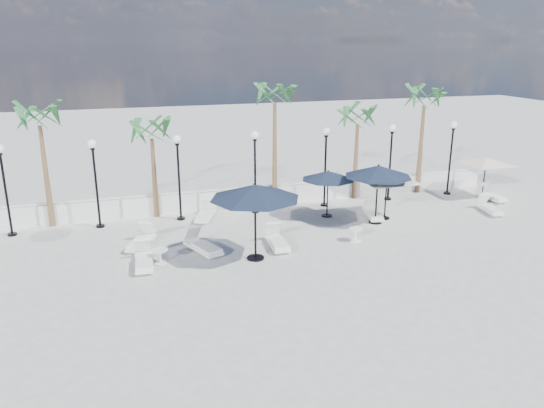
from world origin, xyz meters
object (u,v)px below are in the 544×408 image
object	(u,v)px
lounger_3	(203,246)
parasol_cream_sq_b	(487,158)
lounger_2	(206,214)
lounger_1	(141,241)
lounger_5	(373,213)
lounger_7	(491,195)
lounger_0	(144,260)
lounger_6	(489,208)
parasol_cream_sq_a	(387,174)
parasol_navy_right	(378,171)
parasol_navy_left	(255,192)
parasol_navy_mid	(328,176)
lounger_4	(277,241)

from	to	relation	value
lounger_3	parasol_cream_sq_b	bearing A→B (deg)	-8.74
lounger_2	lounger_1	bearing A→B (deg)	-115.80
lounger_5	lounger_7	distance (m)	7.13
lounger_0	parasol_cream_sq_b	bearing A→B (deg)	16.02
lounger_6	lounger_2	bearing A→B (deg)	177.73
lounger_7	parasol_cream_sq_a	distance (m)	6.97
lounger_0	parasol_navy_right	xyz separation A→B (m)	(10.20, 1.82, 2.10)
parasol_navy_left	parasol_navy_mid	world-z (taller)	parasol_navy_left
lounger_6	parasol_cream_sq_b	size ratio (longest dim) A/B	0.42
lounger_3	lounger_4	size ratio (longest dim) A/B	1.08
lounger_6	parasol_cream_sq_b	distance (m)	3.32
lounger_5	parasol_navy_left	bearing A→B (deg)	-140.98
lounger_7	parasol_navy_mid	world-z (taller)	parasol_navy_mid
parasol_navy_right	parasol_cream_sq_a	bearing A→B (deg)	29.90
lounger_4	parasol_navy_left	world-z (taller)	parasol_navy_left
lounger_3	lounger_6	distance (m)	13.80
lounger_2	lounger_5	size ratio (longest dim) A/B	1.02
parasol_navy_mid	lounger_0	bearing A→B (deg)	-158.73
parasol_navy_left	parasol_cream_sq_a	size ratio (longest dim) A/B	0.72
lounger_2	lounger_7	distance (m)	14.48
parasol_navy_left	parasol_navy_right	world-z (taller)	parasol_navy_left
lounger_5	lounger_4	bearing A→B (deg)	-144.50
lounger_2	parasol_navy_mid	size ratio (longest dim) A/B	0.79
lounger_1	parasol_navy_mid	xyz separation A→B (m)	(8.44, 1.31, 1.69)
lounger_1	lounger_3	size ratio (longest dim) A/B	0.96
lounger_5	parasol_navy_right	bearing A→B (deg)	-94.96
lounger_0	parasol_navy_mid	bearing A→B (deg)	24.62
lounger_7	parasol_navy_right	distance (m)	7.74
lounger_0	lounger_7	bearing A→B (deg)	13.97
lounger_7	parasol_cream_sq_a	xyz separation A→B (m)	(-6.63, -1.07, 1.87)
lounger_7	lounger_3	bearing A→B (deg)	-172.16
lounger_6	parasol_navy_left	xyz separation A→B (m)	(-12.02, -2.10, 2.36)
lounger_1	parasol_navy_left	distance (m)	5.25
parasol_navy_mid	parasol_navy_right	distance (m)	2.30
lounger_4	parasol_cream_sq_b	size ratio (longest dim) A/B	0.45
lounger_7	parasol_cream_sq_b	size ratio (longest dim) A/B	0.42
lounger_3	parasol_navy_mid	size ratio (longest dim) A/B	0.86
lounger_1	lounger_3	world-z (taller)	lounger_3
lounger_1	parasol_cream_sq_a	bearing A→B (deg)	25.14
lounger_0	lounger_1	distance (m)	1.99
lounger_4	lounger_7	bearing A→B (deg)	16.99
parasol_navy_mid	parasol_navy_left	bearing A→B (deg)	-139.39
lounger_0	parasol_cream_sq_b	world-z (taller)	parasol_cream_sq_b
lounger_2	lounger_7	bearing A→B (deg)	18.84
parasol_cream_sq_b	parasol_navy_left	bearing A→B (deg)	-161.65
lounger_0	parasol_cream_sq_b	size ratio (longest dim) A/B	0.45
lounger_0	parasol_navy_left	xyz separation A→B (m)	(4.01, -0.54, 2.34)
parasol_navy_left	lounger_0	bearing A→B (deg)	172.35
lounger_4	lounger_6	bearing A→B (deg)	9.97
parasol_navy_mid	lounger_1	bearing A→B (deg)	-171.16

